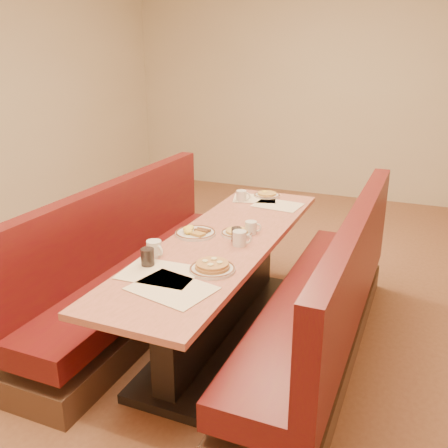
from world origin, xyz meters
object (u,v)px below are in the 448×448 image
at_px(coffee_mug_c, 251,227).
at_px(soda_tumbler_mid, 237,234).
at_px(diner_table, 223,288).
at_px(coffee_mug_d, 242,196).
at_px(booth_left, 135,273).
at_px(eggs_plate, 195,232).
at_px(coffee_mug_b, 154,248).
at_px(coffee_mug_a, 240,238).
at_px(booth_right, 325,310).
at_px(pancake_plate, 212,267).
at_px(soda_tumbler_near, 148,257).

bearing_deg(coffee_mug_c, soda_tumbler_mid, -122.22).
distance_m(diner_table, coffee_mug_c, 0.48).
xyz_separation_m(diner_table, coffee_mug_d, (-0.20, 0.88, 0.42)).
distance_m(booth_left, eggs_plate, 0.66).
distance_m(booth_left, coffee_mug_c, 0.99).
xyz_separation_m(coffee_mug_b, coffee_mug_c, (0.42, 0.62, -0.01)).
xyz_separation_m(coffee_mug_c, soda_tumbler_mid, (-0.04, -0.17, 0.00)).
bearing_deg(eggs_plate, coffee_mug_a, -9.99).
distance_m(eggs_plate, coffee_mug_d, 0.88).
xyz_separation_m(eggs_plate, coffee_mug_a, (0.36, -0.06, 0.03)).
height_order(diner_table, eggs_plate, eggs_plate).
distance_m(booth_right, pancake_plate, 0.87).
bearing_deg(booth_right, coffee_mug_b, -156.24).
distance_m(booth_right, soda_tumbler_mid, 0.77).
bearing_deg(pancake_plate, soda_tumbler_mid, 95.16).
relative_size(coffee_mug_a, soda_tumbler_mid, 1.37).
bearing_deg(coffee_mug_d, soda_tumbler_near, -103.83).
xyz_separation_m(booth_left, coffee_mug_c, (0.88, 0.17, 0.43)).
height_order(booth_right, soda_tumbler_mid, booth_right).
xyz_separation_m(coffee_mug_a, coffee_mug_c, (-0.01, 0.24, -0.01)).
distance_m(booth_right, soda_tumbler_near, 1.22).
bearing_deg(coffee_mug_b, booth_right, 46.56).
relative_size(booth_left, coffee_mug_a, 19.17).
distance_m(pancake_plate, soda_tumbler_mid, 0.50).
bearing_deg(soda_tumbler_near, eggs_plate, 87.43).
bearing_deg(coffee_mug_d, soda_tumbler_mid, -83.55).
xyz_separation_m(diner_table, coffee_mug_b, (-0.27, -0.44, 0.43)).
distance_m(coffee_mug_d, soda_tumbler_mid, 0.93).
relative_size(diner_table, coffee_mug_c, 21.59).
height_order(soda_tumbler_near, soda_tumbler_mid, soda_tumbler_near).
bearing_deg(soda_tumbler_near, soda_tumbler_mid, 60.05).
bearing_deg(soda_tumbler_mid, booth_left, -179.93).
distance_m(eggs_plate, coffee_mug_b, 0.45).
relative_size(booth_left, coffee_mug_b, 19.22).
xyz_separation_m(booth_left, coffee_mug_a, (0.88, -0.06, 0.44)).
bearing_deg(coffee_mug_c, coffee_mug_d, 97.57).
relative_size(booth_left, eggs_plate, 8.76).
bearing_deg(eggs_plate, soda_tumbler_mid, 0.11).
distance_m(pancake_plate, coffee_mug_a, 0.44).
height_order(booth_left, coffee_mug_c, booth_left).
bearing_deg(coffee_mug_b, soda_tumbler_near, -52.74).
relative_size(coffee_mug_c, coffee_mug_d, 0.94).
bearing_deg(coffee_mug_c, coffee_mug_b, -142.39).
distance_m(pancake_plate, coffee_mug_d, 1.42).
height_order(booth_left, coffee_mug_d, booth_left).
xyz_separation_m(eggs_plate, soda_tumbler_mid, (0.31, 0.00, 0.03)).
bearing_deg(diner_table, booth_left, 180.00).
height_order(coffee_mug_c, soda_tumbler_mid, soda_tumbler_mid).
xyz_separation_m(diner_table, soda_tumbler_mid, (0.10, 0.00, 0.42)).
distance_m(booth_right, eggs_plate, 1.03).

